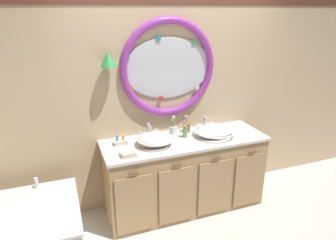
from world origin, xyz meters
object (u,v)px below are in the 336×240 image
at_px(toothbrush_holder_right, 187,127).
at_px(sink_basin_right, 215,131).
at_px(folded_hand_towel, 128,154).
at_px(toothbrush_holder_left, 173,130).
at_px(sink_basin_left, 155,139).
at_px(toiletry_basket, 121,142).
at_px(soap_dispenser, 185,132).

bearing_deg(toothbrush_holder_right, sink_basin_right, -40.77).
bearing_deg(folded_hand_towel, toothbrush_holder_left, 30.57).
xyz_separation_m(toothbrush_holder_right, folded_hand_towel, (-0.79, -0.38, -0.04)).
height_order(sink_basin_left, folded_hand_towel, sink_basin_left).
height_order(sink_basin_right, toiletry_basket, sink_basin_right).
bearing_deg(toothbrush_holder_left, soap_dispenser, -51.82).
xyz_separation_m(sink_basin_left, toothbrush_holder_right, (0.46, 0.22, -0.01)).
relative_size(sink_basin_left, toothbrush_holder_left, 1.80).
bearing_deg(toothbrush_holder_left, toothbrush_holder_right, 4.61).
xyz_separation_m(toothbrush_holder_left, folded_hand_towel, (-0.61, -0.36, -0.04)).
relative_size(sink_basin_right, folded_hand_towel, 2.92).
bearing_deg(soap_dispenser, toothbrush_holder_left, 128.18).
relative_size(sink_basin_left, folded_hand_towel, 2.48).
relative_size(toothbrush_holder_left, toiletry_basket, 1.52).
bearing_deg(toothbrush_holder_right, toothbrush_holder_left, -175.39).
distance_m(toothbrush_holder_left, toothbrush_holder_right, 0.18).
relative_size(toothbrush_holder_right, toiletry_basket, 1.43).
relative_size(sink_basin_left, sink_basin_right, 0.85).
height_order(toothbrush_holder_right, folded_hand_towel, toothbrush_holder_right).
bearing_deg(toothbrush_holder_right, soap_dispenser, -120.96).
bearing_deg(sink_basin_left, toiletry_basket, 157.18).
bearing_deg(toothbrush_holder_left, toiletry_basket, -174.55).
relative_size(sink_basin_right, toothbrush_holder_right, 2.25).
height_order(soap_dispenser, folded_hand_towel, soap_dispenser).
distance_m(toothbrush_holder_right, soap_dispenser, 0.16).
height_order(sink_basin_left, sink_basin_right, sink_basin_left).
xyz_separation_m(sink_basin_left, soap_dispenser, (0.38, 0.08, -0.00)).
distance_m(sink_basin_left, toothbrush_holder_left, 0.35).
xyz_separation_m(toothbrush_holder_right, toiletry_basket, (-0.80, -0.07, -0.03)).
relative_size(toothbrush_holder_right, soap_dispenser, 1.39).
relative_size(soap_dispenser, folded_hand_towel, 0.94).
height_order(folded_hand_towel, toiletry_basket, toiletry_basket).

